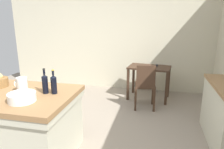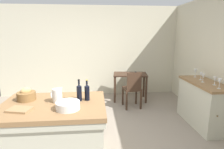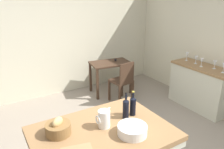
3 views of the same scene
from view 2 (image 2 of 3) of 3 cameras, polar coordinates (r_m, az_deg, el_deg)
ground_plane at (r=3.44m, az=-6.94°, el=-19.37°), size 6.76×6.76×0.00m
wall_back at (r=5.55m, az=-6.57°, el=7.06°), size 5.32×0.12×2.60m
island_table at (r=2.86m, az=-17.18°, el=-16.08°), size 1.43×1.04×0.87m
side_cabinet at (r=4.17m, az=26.22°, el=-8.01°), size 0.52×1.24×0.89m
writing_desk at (r=5.11m, az=5.60°, el=-1.09°), size 0.97×0.67×0.80m
wooden_chair at (r=4.57m, az=6.34°, el=-4.24°), size 0.44×0.44×0.92m
pitcher at (r=2.71m, az=-16.50°, el=-6.17°), size 0.17×0.13×0.24m
wash_bowl at (r=2.45m, az=-13.40°, el=-9.24°), size 0.30×0.30×0.10m
bread_basket at (r=2.96m, az=-24.86°, el=-5.87°), size 0.26×0.26×0.19m
cutting_board at (r=2.63m, az=-26.52°, el=-9.61°), size 0.32×0.26×0.02m
wine_bottle_dark at (r=2.70m, az=-7.72°, el=-5.34°), size 0.07×0.07×0.30m
wine_bottle_amber at (r=2.69m, az=-10.06°, el=-5.39°), size 0.07×0.07×0.31m
wine_glass_far_left at (r=3.66m, az=30.23°, el=-1.89°), size 0.07×0.07×0.18m
wine_glass_left at (r=3.88m, az=29.13°, el=-1.33°), size 0.07×0.07×0.15m
wine_glass_middle at (r=4.00m, az=26.29°, el=-0.52°), size 0.07×0.07×0.17m
wine_glass_right at (r=4.20m, az=25.75°, el=-0.04°), size 0.07×0.07×0.16m
wine_glass_far_right at (r=4.41m, az=24.30°, el=0.84°), size 0.07×0.07×0.18m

